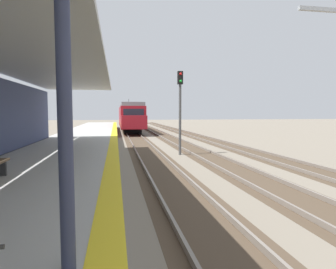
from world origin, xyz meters
The scene contains 6 objects.
station_platform centered at (-2.50, 16.00, 0.45)m, with size 5.00×80.00×0.91m.
track_pair_nearest_platform centered at (1.90, 20.00, 0.05)m, with size 2.34×120.00×0.16m.
track_pair_middle centered at (5.30, 20.00, 0.05)m, with size 2.34×120.00×0.16m.
track_pair_far_side centered at (8.70, 20.00, 0.05)m, with size 2.34×120.00×0.16m.
approaching_train centered at (1.90, 43.87, 2.18)m, with size 2.93×19.60×4.76m.
rail_signal_post centered at (3.84, 19.69, 3.19)m, with size 0.32×0.34×5.20m.
Camera 1 is at (-0.11, 1.75, 2.66)m, focal length 31.46 mm.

